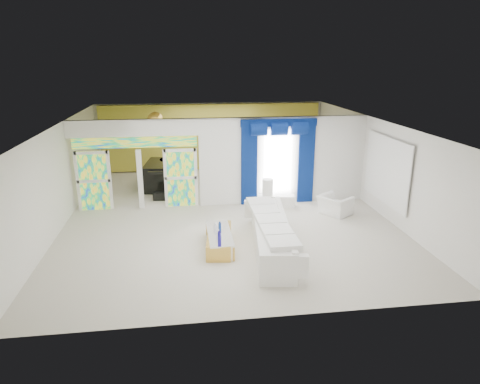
{
  "coord_description": "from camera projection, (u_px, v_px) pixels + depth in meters",
  "views": [
    {
      "loc": [
        -1.35,
        -13.2,
        4.87
      ],
      "look_at": [
        0.3,
        -1.2,
        1.1
      ],
      "focal_mm": 32.2,
      "sensor_mm": 36.0,
      "label": 1
    }
  ],
  "objects": [
    {
      "name": "coffee_table",
      "position": [
        219.0,
        240.0,
        11.54
      ],
      "size": [
        0.84,
        1.93,
        0.41
      ],
      "primitive_type": "cube",
      "rotation": [
        0.0,
        0.0,
        -0.12
      ],
      "color": "gold",
      "rests_on": "ground"
    },
    {
      "name": "gold_curtains",
      "position": [
        212.0,
        137.0,
        19.25
      ],
      "size": [
        9.7,
        0.12,
        2.9
      ],
      "primitive_type": "cube",
      "color": "gold",
      "rests_on": "ground"
    },
    {
      "name": "blue_drape_left",
      "position": [
        249.0,
        165.0,
        14.64
      ],
      "size": [
        0.55,
        0.1,
        2.8
      ],
      "primitive_type": "cube",
      "color": "#031141",
      "rests_on": "ground"
    },
    {
      "name": "tv_console",
      "position": [
        98.0,
        187.0,
        15.74
      ],
      "size": [
        0.53,
        0.49,
        0.73
      ],
      "primitive_type": "cube",
      "rotation": [
        0.0,
        0.0,
        0.06
      ],
      "color": "tan",
      "rests_on": "ground"
    },
    {
      "name": "window_pane",
      "position": [
        278.0,
        162.0,
        14.78
      ],
      "size": [
        1.0,
        0.02,
        2.3
      ],
      "primitive_type": "cube",
      "color": "white",
      "rests_on": "dividing_wall"
    },
    {
      "name": "stained_transom",
      "position": [
        135.0,
        142.0,
        14.02
      ],
      "size": [
        4.0,
        0.05,
        0.35
      ],
      "primitive_type": "cube",
      "color": "#994C3F",
      "rests_on": "dividing_header"
    },
    {
      "name": "armchair",
      "position": [
        335.0,
        205.0,
        13.98
      ],
      "size": [
        1.22,
        1.25,
        0.62
      ],
      "primitive_type": "imported",
      "rotation": [
        0.0,
        0.0,
        2.17
      ],
      "color": "white",
      "rests_on": "ground"
    },
    {
      "name": "piano_bench",
      "position": [
        165.0,
        196.0,
        15.48
      ],
      "size": [
        0.89,
        0.43,
        0.29
      ],
      "primitive_type": "cube",
      "rotation": [
        0.0,
        0.0,
        -0.11
      ],
      "color": "black",
      "rests_on": "ground"
    },
    {
      "name": "table_lamp",
      "position": [
        268.0,
        188.0,
        14.51
      ],
      "size": [
        0.36,
        0.36,
        0.58
      ],
      "primitive_type": "cylinder",
      "color": "silver",
      "rests_on": "console_table"
    },
    {
      "name": "floor",
      "position": [
        226.0,
        214.0,
        14.11
      ],
      "size": [
        12.0,
        12.0,
        0.0
      ],
      "primitive_type": "plane",
      "color": "#B7AF9E",
      "rests_on": "ground"
    },
    {
      "name": "blue_pelmet",
      "position": [
        279.0,
        123.0,
        14.34
      ],
      "size": [
        2.6,
        0.12,
        0.25
      ],
      "primitive_type": "cube",
      "color": "#031141",
      "rests_on": "dividing_wall"
    },
    {
      "name": "console_table",
      "position": [
        276.0,
        201.0,
        14.7
      ],
      "size": [
        1.27,
        0.55,
        0.41
      ],
      "primitive_type": "cube",
      "rotation": [
        0.0,
        0.0,
        -0.13
      ],
      "color": "white",
      "rests_on": "ground"
    },
    {
      "name": "grand_piano",
      "position": [
        166.0,
        175.0,
        16.89
      ],
      "size": [
        1.71,
        2.12,
        0.99
      ],
      "primitive_type": "cube",
      "rotation": [
        0.0,
        0.0,
        -0.11
      ],
      "color": "black",
      "rests_on": "ground"
    },
    {
      "name": "wall_mirror",
      "position": [
        387.0,
        170.0,
        13.35
      ],
      "size": [
        0.04,
        2.7,
        1.9
      ],
      "primitive_type": "cube",
      "color": "white",
      "rests_on": "ground"
    },
    {
      "name": "stained_panel_left",
      "position": [
        94.0,
        181.0,
        14.2
      ],
      "size": [
        0.95,
        0.04,
        2.0
      ],
      "primitive_type": "cube",
      "color": "#994C3F",
      "rests_on": "ground"
    },
    {
      "name": "white_sofa",
      "position": [
        271.0,
        236.0,
        11.38
      ],
      "size": [
        1.34,
        4.1,
        0.77
      ],
      "primitive_type": "cube",
      "rotation": [
        0.0,
        0.0,
        -0.12
      ],
      "color": "white",
      "rests_on": "ground"
    },
    {
      "name": "chandelier",
      "position": [
        155.0,
        120.0,
        16.24
      ],
      "size": [
        0.6,
        0.6,
        0.6
      ],
      "primitive_type": "sphere",
      "color": "gold",
      "rests_on": "ceiling"
    },
    {
      "name": "dividing_wall",
      "position": [
        284.0,
        160.0,
        14.89
      ],
      "size": [
        5.7,
        0.18,
        3.0
      ],
      "primitive_type": "cube",
      "color": "white",
      "rests_on": "ground"
    },
    {
      "name": "decanters",
      "position": [
        218.0,
        232.0,
        11.29
      ],
      "size": [
        0.19,
        0.93,
        0.26
      ],
      "color": "navy",
      "rests_on": "coffee_table"
    },
    {
      "name": "blue_drape_right",
      "position": [
        306.0,
        163.0,
        14.9
      ],
      "size": [
        0.55,
        0.1,
        2.8
      ],
      "primitive_type": "cube",
      "color": "#031141",
      "rests_on": "ground"
    },
    {
      "name": "stained_panel_right",
      "position": [
        181.0,
        178.0,
        14.57
      ],
      "size": [
        0.95,
        0.04,
        2.0
      ],
      "primitive_type": "cube",
      "color": "#994C3F",
      "rests_on": "ground"
    },
    {
      "name": "dividing_header",
      "position": [
        134.0,
        128.0,
        13.88
      ],
      "size": [
        4.3,
        0.18,
        0.55
      ],
      "primitive_type": "cube",
      "color": "white",
      "rests_on": "dividing_wall"
    }
  ]
}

